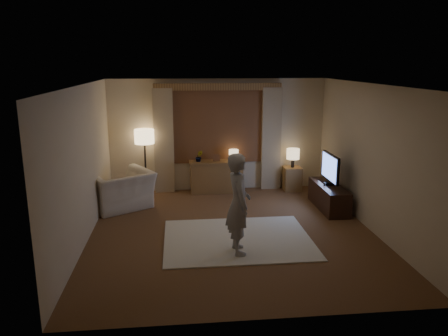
{
  "coord_description": "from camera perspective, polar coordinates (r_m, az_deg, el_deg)",
  "views": [
    {
      "loc": [
        -0.92,
        -7.27,
        2.97
      ],
      "look_at": [
        -0.08,
        0.6,
        1.04
      ],
      "focal_mm": 35.0,
      "sensor_mm": 36.0,
      "label": 1
    }
  ],
  "objects": [
    {
      "name": "plant",
      "position": [
        10.01,
        -3.28,
        1.47
      ],
      "size": [
        0.16,
        0.13,
        0.3
      ],
      "primitive_type": "imported",
      "color": "#999999",
      "rests_on": "sideboard"
    },
    {
      "name": "table_lamp_sideboard",
      "position": [
        10.07,
        1.27,
        1.84
      ],
      "size": [
        0.22,
        0.22,
        0.3
      ],
      "color": "black",
      "rests_on": "sideboard"
    },
    {
      "name": "side_table",
      "position": [
        10.43,
        8.88,
        -1.39
      ],
      "size": [
        0.4,
        0.4,
        0.56
      ],
      "primitive_type": "cube",
      "color": "brown",
      "rests_on": "floor"
    },
    {
      "name": "picture_frame",
      "position": [
        10.04,
        -1.0,
        1.25
      ],
      "size": [
        0.16,
        0.02,
        0.2
      ],
      "primitive_type": "cube",
      "color": "brown",
      "rests_on": "sideboard"
    },
    {
      "name": "rug",
      "position": [
        7.58,
        1.79,
        -9.26
      ],
      "size": [
        2.5,
        2.0,
        0.02
      ],
      "primitive_type": "cube",
      "color": "beige",
      "rests_on": "floor"
    },
    {
      "name": "tv_stand",
      "position": [
        9.3,
        13.51,
        -3.67
      ],
      "size": [
        0.45,
        1.4,
        0.5
      ],
      "primitive_type": "cube",
      "color": "black",
      "rests_on": "floor"
    },
    {
      "name": "sideboard",
      "position": [
        10.15,
        -0.98,
        -1.23
      ],
      "size": [
        1.2,
        0.4,
        0.7
      ],
      "primitive_type": "cube",
      "color": "brown",
      "rests_on": "floor"
    },
    {
      "name": "table_lamp_side",
      "position": [
        10.29,
        9.0,
        1.77
      ],
      "size": [
        0.3,
        0.3,
        0.44
      ],
      "color": "black",
      "rests_on": "side_table"
    },
    {
      "name": "floor_lamp",
      "position": [
        9.95,
        -10.35,
        3.6
      ],
      "size": [
        0.44,
        0.44,
        1.5
      ],
      "color": "black",
      "rests_on": "floor"
    },
    {
      "name": "tv",
      "position": [
        9.14,
        13.71,
        -0.02
      ],
      "size": [
        0.22,
        0.9,
        0.65
      ],
      "color": "black",
      "rests_on": "tv_stand"
    },
    {
      "name": "room",
      "position": [
        7.99,
        0.67,
        1.92
      ],
      "size": [
        5.04,
        5.54,
        2.64
      ],
      "color": "brown",
      "rests_on": "ground"
    },
    {
      "name": "armchair",
      "position": [
        9.26,
        -13.39,
        -2.83
      ],
      "size": [
        1.58,
        1.53,
        0.78
      ],
      "primitive_type": "imported",
      "rotation": [
        0.0,
        0.0,
        -2.59
      ],
      "color": "beige",
      "rests_on": "floor"
    },
    {
      "name": "person",
      "position": [
        6.81,
        1.89,
        -4.67
      ],
      "size": [
        0.43,
        0.62,
        1.61
      ],
      "primitive_type": "imported",
      "rotation": [
        0.0,
        0.0,
        1.65
      ],
      "color": "#A39D97",
      "rests_on": "rug"
    }
  ]
}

